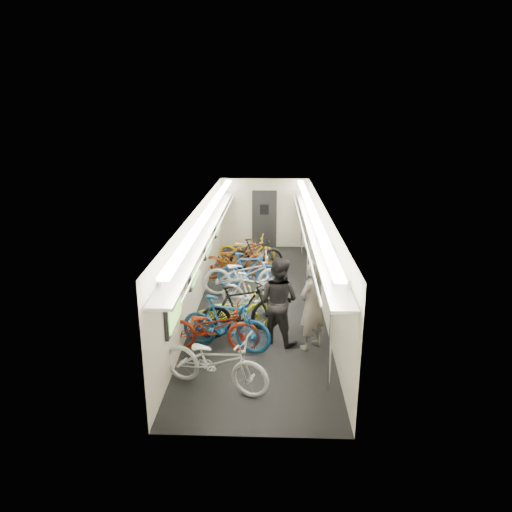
# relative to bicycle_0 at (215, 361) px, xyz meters

# --- Properties ---
(train_car_shell) EXTENTS (10.00, 10.00, 10.00)m
(train_car_shell) POSITION_rel_bicycle_0_xyz_m (0.29, 4.49, 1.14)
(train_car_shell) COLOR black
(train_car_shell) RESTS_ON ground
(bicycle_0) EXTENTS (2.08, 1.33, 1.03)m
(bicycle_0) POSITION_rel_bicycle_0_xyz_m (0.00, 0.00, 0.00)
(bicycle_0) COLOR silver
(bicycle_0) RESTS_ON ground
(bicycle_1) EXTENTS (1.94, 1.01, 1.12)m
(bicycle_1) POSITION_rel_bicycle_0_xyz_m (0.04, 1.35, 0.04)
(bicycle_1) COLOR #174E8A
(bicycle_1) RESTS_ON ground
(bicycle_2) EXTENTS (1.92, 0.73, 0.99)m
(bicycle_2) POSITION_rel_bicycle_0_xyz_m (-0.23, 1.29, -0.02)
(bicycle_2) COLOR maroon
(bicycle_2) RESTS_ON ground
(bicycle_3) EXTENTS (1.97, 1.21, 1.15)m
(bicycle_3) POSITION_rel_bicycle_0_xyz_m (0.30, 1.99, 0.06)
(bicycle_3) COLOR black
(bicycle_3) RESTS_ON ground
(bicycle_4) EXTENTS (1.86, 1.16, 0.92)m
(bicycle_4) POSITION_rel_bicycle_0_xyz_m (0.08, 2.10, -0.05)
(bicycle_4) COLOR #BDC412
(bicycle_4) RESTS_ON ground
(bicycle_5) EXTENTS (1.64, 1.05, 0.96)m
(bicycle_5) POSITION_rel_bicycle_0_xyz_m (0.46, 3.16, -0.04)
(bicycle_5) COLOR silver
(bicycle_5) RESTS_ON ground
(bicycle_6) EXTENTS (2.16, 0.88, 1.11)m
(bicycle_6) POSITION_rel_bicycle_0_xyz_m (0.23, 4.26, 0.04)
(bicycle_6) COLOR silver
(bicycle_6) RESTS_ON ground
(bicycle_7) EXTENTS (1.69, 0.65, 0.99)m
(bicycle_7) POSITION_rel_bicycle_0_xyz_m (0.30, 4.75, -0.02)
(bicycle_7) COLOR #1C5AA8
(bicycle_7) RESTS_ON ground
(bicycle_8) EXTENTS (2.12, 1.13, 1.06)m
(bicycle_8) POSITION_rel_bicycle_0_xyz_m (-0.12, 5.54, 0.01)
(bicycle_8) COLOR maroon
(bicycle_8) RESTS_ON ground
(bicycle_9) EXTENTS (1.64, 0.69, 0.96)m
(bicycle_9) POSITION_rel_bicycle_0_xyz_m (0.47, 6.29, -0.04)
(bicycle_9) COLOR black
(bicycle_9) RESTS_ON ground
(bicycle_10) EXTENTS (1.84, 0.80, 0.94)m
(bicycle_10) POSITION_rel_bicycle_0_xyz_m (0.15, 6.74, -0.05)
(bicycle_10) COLOR #F7AB17
(bicycle_10) RESTS_ON ground
(passenger_near) EXTENTS (0.78, 0.77, 1.83)m
(passenger_near) POSITION_rel_bicycle_0_xyz_m (1.73, 1.49, 0.40)
(passenger_near) COLOR slate
(passenger_near) RESTS_ON ground
(passenger_mid) EXTENTS (1.10, 1.03, 1.81)m
(passenger_mid) POSITION_rel_bicycle_0_xyz_m (1.07, 1.72, 0.39)
(passenger_mid) COLOR black
(passenger_mid) RESTS_ON ground
(backpack) EXTENTS (0.29, 0.22, 0.38)m
(backpack) POSITION_rel_bicycle_0_xyz_m (2.00, 2.56, 0.76)
(backpack) COLOR #A01A10
(backpack) RESTS_ON passenger_near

